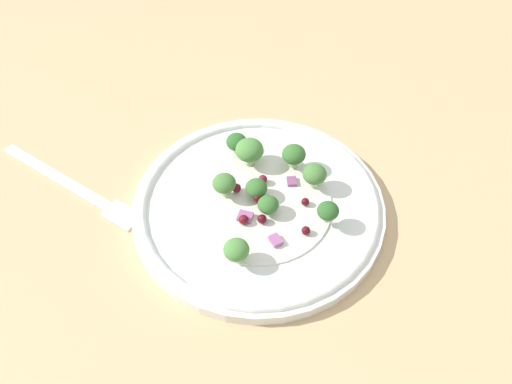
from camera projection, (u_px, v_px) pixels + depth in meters
The scene contains 23 objects.
ground_plane at pixel (265, 218), 58.36cm from camera, with size 180.00×180.00×2.00cm, color tan.
plate at pixel (256, 204), 57.19cm from camera, with size 24.88×24.88×1.70cm.
dressing_pool at pixel (256, 201), 56.85cm from camera, with size 14.43×14.43×0.20cm, color white.
broccoli_floret_0 at pixel (234, 250), 50.93cm from camera, with size 2.33×2.33×2.36cm.
broccoli_floret_1 at pixel (312, 175), 56.69cm from camera, with size 2.39×2.39×2.42cm.
broccoli_floret_2 at pixel (247, 150), 58.61cm from camera, with size 2.87×2.87×2.91cm.
broccoli_floret_3 at pixel (254, 188), 56.26cm from camera, with size 2.16×2.16×2.19cm.
broccoli_floret_4 at pixel (222, 184), 55.91cm from camera, with size 2.30×2.30×2.33cm.
broccoli_floret_5 at pixel (291, 155), 58.30cm from camera, with size 2.42×2.42×2.45cm.
broccoli_floret_6 at pixel (325, 211), 53.56cm from camera, with size 2.07×2.07×2.09cm.
broccoli_floret_7 at pixel (234, 142), 60.35cm from camera, with size 2.18×2.18×2.21cm.
broccoli_floret_8 at pixel (264, 205), 54.98cm from camera, with size 2.04×2.04×2.07cm.
cranberry_0 at pixel (303, 230), 53.88cm from camera, with size 0.84×0.84×0.84cm, color #4C0A14.
cranberry_1 at pixel (303, 203), 55.97cm from camera, with size 0.79×0.79×0.79cm, color #4C0A14.
cranberry_2 at pixel (255, 199), 55.85cm from camera, with size 0.90×0.90×0.90cm, color #4C0A14.
cranberry_3 at pixel (259, 219), 54.66cm from camera, with size 0.89×0.89×0.89cm, color #4C0A14.
cranberry_4 at pixel (260, 179), 57.86cm from camera, with size 0.91×0.91×0.91cm, color maroon.
cranberry_5 at pixel (241, 220), 54.63cm from camera, with size 0.95×0.95×0.95cm, color maroon.
cranberry_6 at pixel (234, 188), 57.12cm from camera, with size 0.91×0.91×0.91cm, color maroon.
onion_bit_0 at pixel (289, 182), 58.19cm from camera, with size 1.12×0.95×0.43cm, color #934C84.
onion_bit_1 at pixel (273, 240), 53.33cm from camera, with size 1.00×1.25×0.36cm, color #A35B93.
onion_bit_2 at pixel (243, 216), 55.22cm from camera, with size 1.39×1.20×0.34cm, color #A35B93.
fork at pixel (74, 188), 59.36cm from camera, with size 11.39×16.72×0.50cm.
Camera 1 is at (35.63, 0.24, 45.31)cm, focal length 40.54 mm.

